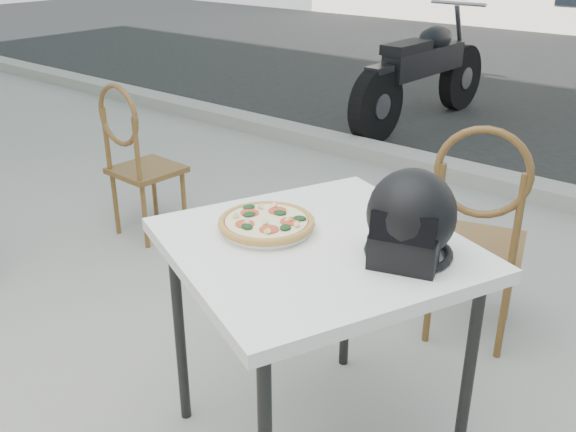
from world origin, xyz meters
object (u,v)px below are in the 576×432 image
Objects in this scene: motorcycle at (424,74)px; cafe_chair_main at (478,225)px; cafe_table_main at (316,263)px; plate at (267,228)px; cafe_chair_side at (135,154)px; pizza at (266,222)px; helmet at (410,220)px.

cafe_chair_main is at bearing -56.03° from motorcycle.
cafe_chair_main is (0.13, 0.98, -0.18)m from cafe_table_main.
cafe_chair_side is (-1.70, 0.77, -0.31)m from plate.
cafe_table_main is 0.21m from pizza.
cafe_table_main is 3.31× the size of helmet.
helmet is at bearing -60.51° from motorcycle.
plate is 0.36× the size of cafe_chair_side.
cafe_chair_main is 2.03m from cafe_chair_side.
helmet is (0.45, 0.13, 0.11)m from plate.
plate is 0.48m from helmet.
pizza is 0.38× the size of cafe_chair_main.
pizza is 1.90m from cafe_chair_side.
plate reaches higher than cafe_table_main.
motorcycle is at bearing 111.57° from plate.
cafe_table_main is at bearing 160.87° from cafe_chair_side.
motorcycle is (0.08, 3.33, -0.05)m from cafe_chair_side.
pizza is 0.18× the size of motorcycle.
pizza is at bearing 90.95° from plate.
motorcycle reaches higher than plate.
pizza is 1.10m from cafe_chair_main.
helmet is at bearing 82.13° from cafe_chair_main.
cafe_chair_main is at bearing -170.82° from cafe_chair_side.
cafe_chair_side is at bearing 155.71° from pizza.
cafe_table_main is at bearing 11.86° from pizza.
plate is at bearing -168.06° from cafe_table_main.
motorcycle is (-1.62, 4.10, -0.36)m from plate.
helmet reaches higher than motorcycle.
helmet is 0.36× the size of cafe_chair_side.
cafe_table_main is at bearing 65.49° from cafe_chair_main.
plate is 1.89m from cafe_chair_side.
motorcycle is (-1.80, 4.06, -0.27)m from cafe_table_main.
pizza is 0.48m from helmet.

